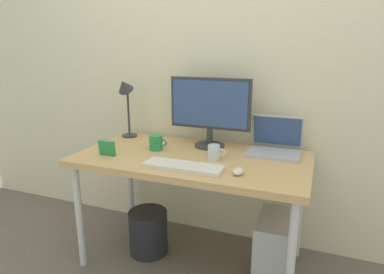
# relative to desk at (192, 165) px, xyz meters

# --- Properties ---
(ground_plane) EXTENTS (6.00, 6.00, 0.00)m
(ground_plane) POSITION_rel_desk_xyz_m (0.00, 0.00, -0.66)
(ground_plane) COLOR #665B51
(back_wall) EXTENTS (4.40, 0.04, 2.60)m
(back_wall) POSITION_rel_desk_xyz_m (0.00, 0.42, 0.64)
(back_wall) COLOR beige
(back_wall) RESTS_ON ground_plane
(desk) EXTENTS (1.40, 0.73, 0.72)m
(desk) POSITION_rel_desk_xyz_m (0.00, 0.00, 0.00)
(desk) COLOR tan
(desk) RESTS_ON ground_plane
(monitor) EXTENTS (0.54, 0.20, 0.46)m
(monitor) POSITION_rel_desk_xyz_m (0.04, 0.23, 0.32)
(monitor) COLOR #333338
(monitor) RESTS_ON desk
(laptop) EXTENTS (0.32, 0.27, 0.23)m
(laptop) POSITION_rel_desk_xyz_m (0.46, 0.25, 0.12)
(laptop) COLOR #B2B2B7
(laptop) RESTS_ON desk
(desk_lamp) EXTENTS (0.11, 0.16, 0.45)m
(desk_lamp) POSITION_rel_desk_xyz_m (-0.60, 0.23, 0.38)
(desk_lamp) COLOR #333338
(desk_lamp) RESTS_ON desk
(keyboard) EXTENTS (0.44, 0.14, 0.02)m
(keyboard) POSITION_rel_desk_xyz_m (0.04, -0.22, 0.07)
(keyboard) COLOR silver
(keyboard) RESTS_ON desk
(mouse) EXTENTS (0.06, 0.09, 0.03)m
(mouse) POSITION_rel_desk_xyz_m (0.34, -0.20, 0.08)
(mouse) COLOR silver
(mouse) RESTS_ON desk
(coffee_mug) EXTENTS (0.12, 0.09, 0.10)m
(coffee_mug) POSITION_rel_desk_xyz_m (-0.26, 0.04, 0.11)
(coffee_mug) COLOR #268C4C
(coffee_mug) RESTS_ON desk
(glass_cup) EXTENTS (0.11, 0.07, 0.09)m
(glass_cup) POSITION_rel_desk_xyz_m (0.14, -0.01, 0.11)
(glass_cup) COLOR silver
(glass_cup) RESTS_ON desk
(photo_frame) EXTENTS (0.11, 0.02, 0.09)m
(photo_frame) POSITION_rel_desk_xyz_m (-0.49, -0.18, 0.11)
(photo_frame) COLOR #268C4C
(photo_frame) RESTS_ON desk
(computer_tower) EXTENTS (0.18, 0.36, 0.42)m
(computer_tower) POSITION_rel_desk_xyz_m (0.52, -0.03, -0.45)
(computer_tower) COLOR #B2B2B7
(computer_tower) RESTS_ON ground_plane
(wastebasket) EXTENTS (0.26, 0.26, 0.30)m
(wastebasket) POSITION_rel_desk_xyz_m (-0.31, -0.02, -0.51)
(wastebasket) COLOR #232328
(wastebasket) RESTS_ON ground_plane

